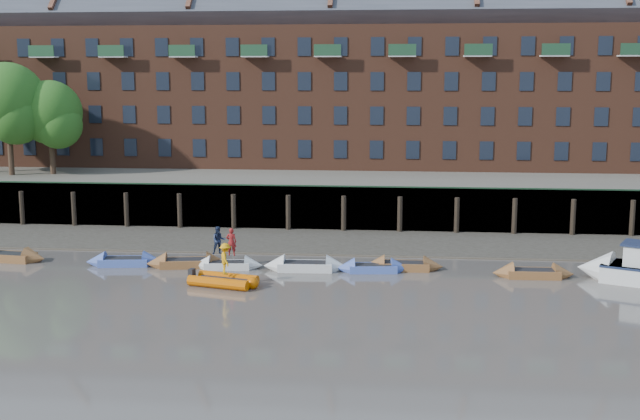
# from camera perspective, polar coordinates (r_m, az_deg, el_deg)

# --- Properties ---
(ground) EXTENTS (220.00, 220.00, 0.00)m
(ground) POSITION_cam_1_polar(r_m,az_deg,el_deg) (36.75, -3.80, -8.00)
(ground) COLOR #58514B
(ground) RESTS_ON ground
(foreshore) EXTENTS (110.00, 8.00, 0.50)m
(foreshore) POSITION_cam_1_polar(r_m,az_deg,el_deg) (54.03, -0.70, -2.28)
(foreshore) COLOR #3D382F
(foreshore) RESTS_ON ground
(mud_band) EXTENTS (110.00, 1.60, 0.10)m
(mud_band) POSITION_cam_1_polar(r_m,az_deg,el_deg) (50.73, -1.12, -3.06)
(mud_band) COLOR #4C4336
(mud_band) RESTS_ON ground
(river_wall) EXTENTS (110.00, 1.23, 3.30)m
(river_wall) POSITION_cam_1_polar(r_m,az_deg,el_deg) (58.02, -0.23, 0.15)
(river_wall) COLOR #2D2A26
(river_wall) RESTS_ON ground
(bank_terrace) EXTENTS (110.00, 28.00, 3.20)m
(bank_terrace) POSITION_cam_1_polar(r_m,az_deg,el_deg) (71.43, 0.88, 1.93)
(bank_terrace) COLOR #5E594D
(bank_terrace) RESTS_ON ground
(apartment_terrace) EXTENTS (80.60, 15.56, 20.98)m
(apartment_terrace) POSITION_cam_1_polar(r_m,az_deg,el_deg) (71.82, 0.97, 10.94)
(apartment_terrace) COLOR brown
(apartment_terrace) RESTS_ON bank_terrace
(tree_cluster) EXTENTS (11.76, 7.74, 9.40)m
(tree_cluster) POSITION_cam_1_polar(r_m,az_deg,el_deg) (69.46, -21.49, 7.19)
(tree_cluster) COLOR #3A281C
(tree_cluster) RESTS_ON bank_terrace
(rowboat_0) EXTENTS (4.86, 1.94, 1.37)m
(rowboat_0) POSITION_cam_1_polar(r_m,az_deg,el_deg) (52.03, -21.23, -3.12)
(rowboat_0) COLOR brown
(rowboat_0) RESTS_ON ground
(rowboat_1) EXTENTS (4.62, 1.88, 1.30)m
(rowboat_1) POSITION_cam_1_polar(r_m,az_deg,el_deg) (48.75, -13.74, -3.58)
(rowboat_1) COLOR #465FB4
(rowboat_1) RESTS_ON ground
(rowboat_2) EXTENTS (4.82, 2.19, 1.35)m
(rowboat_2) POSITION_cam_1_polar(r_m,az_deg,el_deg) (47.62, -9.47, -3.73)
(rowboat_2) COLOR brown
(rowboat_2) RESTS_ON ground
(rowboat_3) EXTENTS (4.15, 1.50, 1.18)m
(rowboat_3) POSITION_cam_1_polar(r_m,az_deg,el_deg) (46.89, -6.59, -3.91)
(rowboat_3) COLOR silver
(rowboat_3) RESTS_ON ground
(rowboat_4) EXTENTS (4.89, 1.60, 1.40)m
(rowboat_4) POSITION_cam_1_polar(r_m,az_deg,el_deg) (46.15, -1.05, -4.01)
(rowboat_4) COLOR silver
(rowboat_4) RESTS_ON ground
(rowboat_5) EXTENTS (4.30, 1.66, 1.22)m
(rowboat_5) POSITION_cam_1_polar(r_m,az_deg,el_deg) (45.94, 3.78, -4.14)
(rowboat_5) COLOR #465FB4
(rowboat_5) RESTS_ON ground
(rowboat_6) EXTENTS (4.49, 1.34, 1.30)m
(rowboat_6) POSITION_cam_1_polar(r_m,az_deg,el_deg) (46.55, 5.98, -3.97)
(rowboat_6) COLOR brown
(rowboat_6) RESTS_ON ground
(rowboat_7) EXTENTS (4.48, 1.39, 1.29)m
(rowboat_7) POSITION_cam_1_polar(r_m,az_deg,el_deg) (46.11, 14.91, -4.38)
(rowboat_7) COLOR brown
(rowboat_7) RESTS_ON ground
(rib_tender) EXTENTS (3.88, 2.63, 0.65)m
(rib_tender) POSITION_cam_1_polar(r_m,az_deg,el_deg) (43.10, -6.71, -5.01)
(rib_tender) COLOR #CD5902
(rib_tender) RESTS_ON ground
(motor_launch) EXTENTS (7.15, 4.94, 2.83)m
(motor_launch) POSITION_cam_1_polar(r_m,az_deg,el_deg) (46.60, 21.42, -3.96)
(motor_launch) COLOR silver
(motor_launch) RESTS_ON ground
(person_rower_a) EXTENTS (0.63, 0.46, 1.62)m
(person_rower_a) POSITION_cam_1_polar(r_m,az_deg,el_deg) (46.48, -6.33, -2.26)
(person_rower_a) COLOR maroon
(person_rower_a) RESTS_ON rowboat_3
(person_rower_b) EXTENTS (0.96, 0.86, 1.64)m
(person_rower_b) POSITION_cam_1_polar(r_m,az_deg,el_deg) (46.91, -7.22, -2.16)
(person_rower_b) COLOR #19233F
(person_rower_b) RESTS_ON rowboat_3
(person_rib_crew) EXTENTS (0.98, 1.24, 1.68)m
(person_rib_crew) POSITION_cam_1_polar(r_m,az_deg,el_deg) (42.95, -6.74, -3.46)
(person_rib_crew) COLOR orange
(person_rib_crew) RESTS_ON rib_tender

